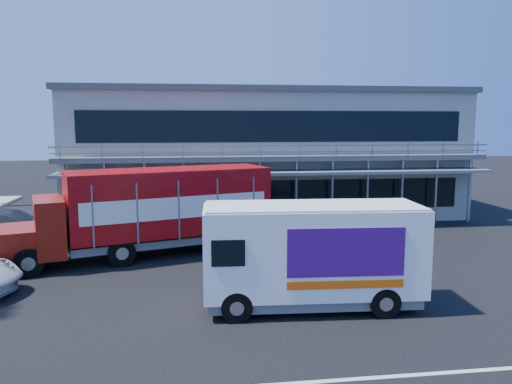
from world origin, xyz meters
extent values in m
plane|color=black|center=(0.00, 0.00, 0.00)|extent=(120.00, 120.00, 0.00)
cube|color=gray|center=(3.00, 15.00, 3.50)|extent=(22.00, 10.00, 7.00)
cube|color=#515454|center=(3.00, 15.00, 7.15)|extent=(22.40, 10.40, 0.30)
cube|color=#515454|center=(3.00, 9.40, 3.60)|extent=(22.00, 1.20, 0.25)
cube|color=gray|center=(3.00, 8.85, 4.10)|extent=(22.00, 0.08, 0.90)
cube|color=slate|center=(3.00, 9.10, 2.90)|extent=(22.00, 1.80, 0.15)
cube|color=black|center=(3.00, 9.98, 1.60)|extent=(20.00, 0.06, 1.60)
cube|color=black|center=(3.00, 9.98, 5.20)|extent=(20.00, 0.06, 1.60)
cube|color=maroon|center=(-7.77, 3.24, 1.01)|extent=(2.03, 2.58, 1.21)
cube|color=maroon|center=(-6.72, 3.58, 1.56)|extent=(1.73, 2.70, 2.11)
cube|color=black|center=(-6.72, 3.58, 2.16)|extent=(0.70, 2.05, 0.70)
cube|color=#B40B11|center=(-2.32, 5.00, 2.21)|extent=(8.43, 4.86, 2.61)
cube|color=slate|center=(-2.32, 5.00, 0.65)|extent=(8.31, 4.50, 0.30)
cube|color=white|center=(-1.93, 3.79, 2.11)|extent=(7.05, 2.30, 0.85)
cube|color=white|center=(-2.71, 6.21, 2.11)|extent=(7.05, 2.30, 0.85)
cylinder|color=black|center=(-7.15, 2.28, 0.52)|extent=(1.08, 0.59, 1.05)
cylinder|color=black|center=(-7.82, 4.39, 0.52)|extent=(1.08, 0.59, 1.05)
cylinder|color=black|center=(-4.08, 3.27, 0.52)|extent=(1.08, 0.59, 1.05)
cylinder|color=black|center=(-4.76, 5.38, 0.52)|extent=(1.08, 0.59, 1.05)
cylinder|color=black|center=(0.51, 4.75, 0.52)|extent=(1.08, 0.59, 1.05)
cylinder|color=black|center=(-0.17, 6.85, 0.52)|extent=(1.08, 0.59, 1.05)
cube|color=white|center=(2.00, -1.79, 1.75)|extent=(6.38, 2.50, 2.51)
cube|color=slate|center=(2.00, -1.79, 0.36)|extent=(6.12, 2.27, 0.31)
cube|color=black|center=(-1.11, -1.62, 2.01)|extent=(0.16, 1.76, 0.85)
cube|color=white|center=(2.00, -1.79, 3.03)|extent=(6.25, 2.45, 0.07)
cube|color=#480C6E|center=(2.65, -2.92, 1.92)|extent=(3.22, 0.21, 1.34)
cube|color=#480C6E|center=(2.78, -0.75, 1.92)|extent=(3.22, 0.21, 1.34)
cube|color=#F2590C|center=(2.65, -2.93, 1.03)|extent=(3.22, 0.20, 0.22)
cylinder|color=black|center=(-0.29, -2.61, 0.43)|extent=(0.87, 0.33, 0.86)
cylinder|color=black|center=(-0.18, -0.72, 0.43)|extent=(0.87, 0.33, 0.86)
cylinder|color=black|center=(3.82, -2.85, 0.43)|extent=(0.87, 0.33, 0.86)
cylinder|color=black|center=(3.93, -0.95, 0.43)|extent=(0.87, 0.33, 0.86)
imported|color=#2C323B|center=(-9.50, 7.60, 0.76)|extent=(5.38, 2.45, 1.53)
camera|label=1|loc=(-1.50, -15.54, 5.39)|focal=35.00mm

